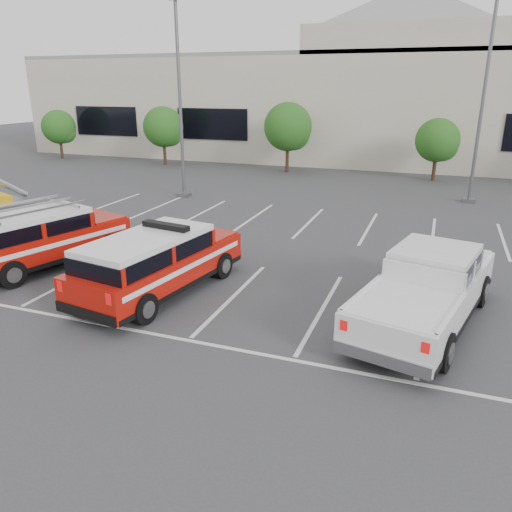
# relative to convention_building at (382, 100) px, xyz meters

# --- Properties ---
(ground) EXTENTS (120.00, 120.00, 0.00)m
(ground) POSITION_rel_convention_building_xyz_m (-0.18, -31.86, -4.72)
(ground) COLOR #39393C
(ground) RESTS_ON ground
(stall_markings) EXTENTS (23.00, 15.00, 0.01)m
(stall_markings) POSITION_rel_convention_building_xyz_m (-0.18, -27.36, -4.71)
(stall_markings) COLOR silver
(stall_markings) RESTS_ON ground
(convention_building) EXTENTS (60.00, 16.99, 13.20)m
(convention_building) POSITION_rel_convention_building_xyz_m (0.00, 0.00, 0.00)
(convention_building) COLOR beige
(convention_building) RESTS_ON ground
(tree_far_left) EXTENTS (2.77, 2.77, 3.99)m
(tree_far_left) POSITION_rel_convention_building_xyz_m (-25.09, -9.82, -2.22)
(tree_far_left) COLOR #3F2B19
(tree_far_left) RESTS_ON ground
(tree_left) EXTENTS (3.07, 3.07, 4.42)m
(tree_left) POSITION_rel_convention_building_xyz_m (-15.09, -9.82, -1.95)
(tree_left) COLOR #3F2B19
(tree_left) RESTS_ON ground
(tree_mid_left) EXTENTS (3.37, 3.37, 4.85)m
(tree_mid_left) POSITION_rel_convention_building_xyz_m (-5.09, -9.82, -1.68)
(tree_mid_left) COLOR #3F2B19
(tree_mid_left) RESTS_ON ground
(tree_mid_right) EXTENTS (2.77, 2.77, 3.99)m
(tree_mid_right) POSITION_rel_convention_building_xyz_m (4.91, -9.82, -2.22)
(tree_mid_right) COLOR #3F2B19
(tree_mid_right) RESTS_ON ground
(light_pole_left) EXTENTS (0.90, 0.60, 10.24)m
(light_pole_left) POSITION_rel_convention_building_xyz_m (-8.18, -19.86, 0.47)
(light_pole_left) COLOR #59595E
(light_pole_left) RESTS_ON ground
(light_pole_mid) EXTENTS (0.90, 0.60, 10.24)m
(light_pole_mid) POSITION_rel_convention_building_xyz_m (6.82, -15.86, 0.47)
(light_pole_mid) COLOR #59595E
(light_pole_mid) RESTS_ON ground
(fire_chief_suv) EXTENTS (3.03, 6.15, 2.07)m
(fire_chief_suv) POSITION_rel_convention_building_xyz_m (-2.41, -32.35, -3.87)
(fire_chief_suv) COLOR #A61008
(fire_chief_suv) RESTS_ON ground
(white_pickup) EXTENTS (3.60, 6.69, 1.95)m
(white_pickup) POSITION_rel_convention_building_xyz_m (5.21, -31.69, -3.94)
(white_pickup) COLOR silver
(white_pickup) RESTS_ON ground
(ladder_suv) EXTENTS (3.75, 6.02, 2.22)m
(ladder_suv) POSITION_rel_convention_building_xyz_m (-7.38, -31.64, -3.83)
(ladder_suv) COLOR #A61008
(ladder_suv) RESTS_ON ground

